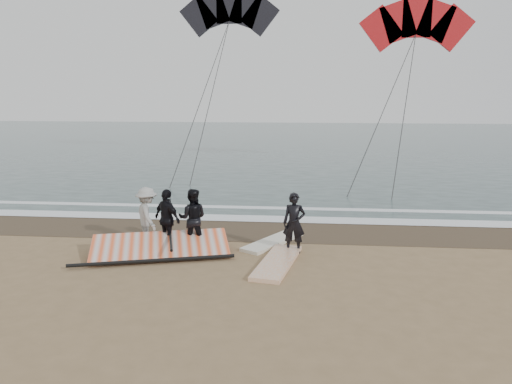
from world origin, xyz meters
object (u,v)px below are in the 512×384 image
at_px(board_white, 277,262).
at_px(board_cream, 273,242).
at_px(sail_rig, 160,247).
at_px(man_main, 294,223).

relative_size(board_white, board_cream, 1.13).
distance_m(board_white, board_cream, 1.87).
xyz_separation_m(board_cream, sail_rig, (-3.15, -1.26, 0.14)).
bearing_deg(man_main, board_white, -107.53).
xyz_separation_m(man_main, sail_rig, (-3.79, -0.46, -0.68)).
bearing_deg(board_cream, board_white, -51.51).
distance_m(board_white, sail_rig, 3.43).
bearing_deg(sail_rig, board_white, -9.95).
xyz_separation_m(man_main, board_white, (-0.42, -1.05, -0.81)).
relative_size(man_main, board_cream, 0.71).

